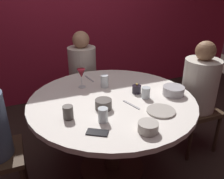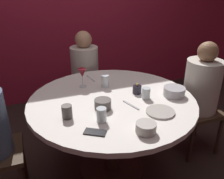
% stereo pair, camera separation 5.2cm
% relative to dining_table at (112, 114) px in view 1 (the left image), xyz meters
% --- Properties ---
extents(ground_plane, '(8.00, 8.00, 0.00)m').
position_rel_dining_table_xyz_m(ground_plane, '(0.00, 0.00, -0.61)').
color(ground_plane, '#2D231E').
extents(back_wall, '(6.00, 0.10, 2.60)m').
position_rel_dining_table_xyz_m(back_wall, '(0.00, 1.76, 0.69)').
color(back_wall, maroon).
rests_on(back_wall, ground).
extents(dining_table, '(1.37, 1.37, 0.76)m').
position_rel_dining_table_xyz_m(dining_table, '(0.00, 0.00, 0.00)').
color(dining_table, white).
rests_on(dining_table, ground).
extents(seated_diner_back, '(0.40, 0.40, 1.15)m').
position_rel_dining_table_xyz_m(seated_diner_back, '(0.00, 0.91, 0.10)').
color(seated_diner_back, '#3F2D1E').
rests_on(seated_diner_back, ground).
extents(seated_diner_right, '(0.40, 0.40, 1.15)m').
position_rel_dining_table_xyz_m(seated_diner_right, '(0.92, 0.00, 0.11)').
color(seated_diner_right, '#3F2D1E').
rests_on(seated_diner_right, ground).
extents(candle_holder, '(0.08, 0.08, 0.09)m').
position_rel_dining_table_xyz_m(candle_holder, '(0.24, 0.02, 0.19)').
color(candle_holder, black).
rests_on(candle_holder, dining_table).
extents(wine_glass, '(0.08, 0.08, 0.18)m').
position_rel_dining_table_xyz_m(wine_glass, '(-0.17, 0.31, 0.28)').
color(wine_glass, silver).
rests_on(wine_glass, dining_table).
extents(dinner_plate, '(0.21, 0.21, 0.01)m').
position_rel_dining_table_xyz_m(dinner_plate, '(0.25, -0.34, 0.16)').
color(dinner_plate, '#B2ADA3').
rests_on(dinner_plate, dining_table).
extents(cell_phone, '(0.16, 0.13, 0.01)m').
position_rel_dining_table_xyz_m(cell_phone, '(-0.27, -0.42, 0.15)').
color(cell_phone, black).
rests_on(cell_phone, dining_table).
extents(bowl_serving_large, '(0.18, 0.18, 0.07)m').
position_rel_dining_table_xyz_m(bowl_serving_large, '(0.51, -0.13, 0.19)').
color(bowl_serving_large, '#B7B7BC').
rests_on(bowl_serving_large, dining_table).
extents(bowl_salad_center, '(0.13, 0.13, 0.07)m').
position_rel_dining_table_xyz_m(bowl_salad_center, '(-0.12, -0.14, 0.19)').
color(bowl_salad_center, '#4C4742').
rests_on(bowl_salad_center, dining_table).
extents(bowl_small_white, '(0.13, 0.13, 0.07)m').
position_rel_dining_table_xyz_m(bowl_small_white, '(0.04, -0.52, 0.18)').
color(bowl_small_white, '#B2ADA3').
rests_on(bowl_small_white, dining_table).
extents(cup_near_candle, '(0.07, 0.07, 0.11)m').
position_rel_dining_table_xyz_m(cup_near_candle, '(0.02, 0.24, 0.21)').
color(cup_near_candle, silver).
rests_on(cup_near_candle, dining_table).
extents(cup_by_left_diner, '(0.07, 0.07, 0.10)m').
position_rel_dining_table_xyz_m(cup_by_left_diner, '(-0.40, -0.18, 0.20)').
color(cup_by_left_diner, '#4C4742').
rests_on(cup_by_left_diner, dining_table).
extents(cup_by_right_diner, '(0.07, 0.07, 0.09)m').
position_rel_dining_table_xyz_m(cup_by_right_diner, '(0.26, -0.09, 0.20)').
color(cup_by_right_diner, silver).
rests_on(cup_by_right_diner, dining_table).
extents(cup_center_front, '(0.07, 0.07, 0.10)m').
position_rel_dining_table_xyz_m(cup_center_front, '(-0.19, -0.30, 0.20)').
color(cup_center_front, silver).
rests_on(cup_center_front, dining_table).
extents(fork_near_plate, '(0.04, 0.18, 0.01)m').
position_rel_dining_table_xyz_m(fork_near_plate, '(-0.05, 0.48, 0.15)').
color(fork_near_plate, '#B7B7BC').
rests_on(fork_near_plate, dining_table).
extents(knife_near_plate, '(0.07, 0.18, 0.01)m').
position_rel_dining_table_xyz_m(knife_near_plate, '(0.10, -0.17, 0.15)').
color(knife_near_plate, '#B7B7BC').
rests_on(knife_near_plate, dining_table).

